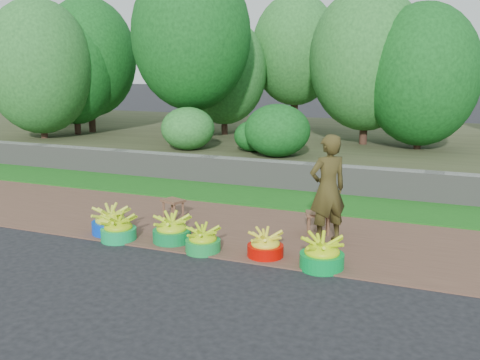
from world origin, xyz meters
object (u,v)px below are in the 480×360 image
at_px(basin_d, 203,241).
at_px(basin_e, 265,246).
at_px(basin_c, 172,231).
at_px(basin_b, 118,229).
at_px(stool_left, 173,203).
at_px(basin_f, 322,254).
at_px(vendor_woman, 328,189).
at_px(stool_right, 318,217).
at_px(basin_a, 111,222).

bearing_deg(basin_d, basin_e, 8.50).
bearing_deg(basin_c, basin_b, -165.15).
bearing_deg(basin_c, stool_left, 118.63).
height_order(basin_f, stool_left, basin_f).
xyz_separation_m(stool_left, vendor_woman, (2.54, -0.26, 0.51)).
bearing_deg(stool_right, basin_a, -157.99).
relative_size(basin_a, stool_right, 1.27).
distance_m(basin_d, stool_right, 1.78).
relative_size(basin_a, basin_f, 1.01).
bearing_deg(stool_right, basin_e, -108.10).
xyz_separation_m(basin_b, stool_left, (0.17, 1.24, 0.09)).
relative_size(basin_b, basin_f, 0.92).
relative_size(basin_a, basin_c, 1.03).
bearing_deg(basin_f, basin_a, 177.21).
height_order(basin_e, vendor_woman, vendor_woman).
relative_size(basin_e, vendor_woman, 0.31).
relative_size(basin_b, stool_left, 1.22).
height_order(basin_c, basin_e, basin_c).
bearing_deg(stool_right, basin_b, -152.28).
bearing_deg(vendor_woman, basin_e, 12.58).
xyz_separation_m(basin_c, stool_right, (1.77, 1.12, 0.10)).
distance_m(basin_d, basin_e, 0.83).
relative_size(basin_c, vendor_woman, 0.35).
xyz_separation_m(basin_a, basin_c, (1.01, 0.00, -0.01)).
bearing_deg(basin_a, basin_d, -6.31).
xyz_separation_m(basin_d, basin_e, (0.82, 0.12, -0.00)).
distance_m(basin_f, vendor_woman, 1.13).
bearing_deg(basin_d, basin_b, -179.08).
relative_size(stool_right, vendor_woman, 0.29).
xyz_separation_m(basin_a, vendor_woman, (2.98, 0.79, 0.59)).
height_order(basin_a, stool_right, basin_a).
distance_m(basin_b, basin_e, 2.13).
distance_m(stool_left, stool_right, 2.35).
height_order(stool_left, vendor_woman, vendor_woman).
bearing_deg(basin_a, basin_f, -2.79).
xyz_separation_m(stool_right, vendor_woman, (0.20, -0.33, 0.49)).
bearing_deg(basin_d, basin_a, 173.69).
relative_size(basin_c, stool_right, 1.23).
bearing_deg(basin_d, vendor_woman, 34.49).
relative_size(basin_c, basin_d, 1.13).
bearing_deg(basin_c, basin_d, -17.28).
bearing_deg(vendor_woman, basin_b, -22.77).
distance_m(basin_b, vendor_woman, 2.95).
bearing_deg(basin_d, stool_right, 47.06).
xyz_separation_m(basin_b, vendor_woman, (2.71, 0.99, 0.60)).
height_order(basin_e, basin_f, basin_f).
bearing_deg(basin_d, stool_left, 132.87).
xyz_separation_m(basin_b, stool_right, (2.51, 1.32, 0.11)).
bearing_deg(basin_b, basin_a, 144.19).
xyz_separation_m(basin_e, basin_f, (0.76, -0.10, 0.02)).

